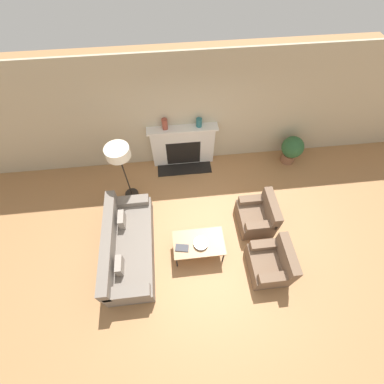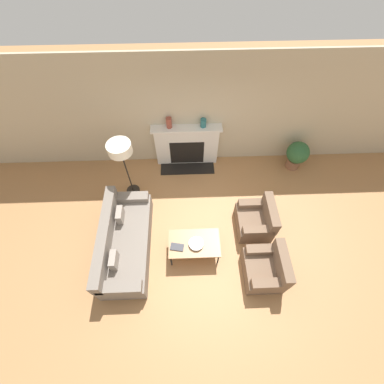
{
  "view_description": "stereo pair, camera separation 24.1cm",
  "coord_description": "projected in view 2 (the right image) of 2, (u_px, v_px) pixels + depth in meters",
  "views": [
    {
      "loc": [
        -0.52,
        -2.17,
        5.3
      ],
      "look_at": [
        -0.16,
        1.12,
        0.45
      ],
      "focal_mm": 24.0,
      "sensor_mm": 36.0,
      "label": 1
    },
    {
      "loc": [
        -0.28,
        -2.19,
        5.3
      ],
      "look_at": [
        -0.16,
        1.12,
        0.45
      ],
      "focal_mm": 24.0,
      "sensor_mm": 36.0,
      "label": 2
    }
  ],
  "objects": [
    {
      "name": "floor_lamp",
      "position": [
        120.0,
        151.0,
        5.28
      ],
      "size": [
        0.5,
        0.5,
        1.62
      ],
      "color": "black",
      "rests_on": "ground_plane"
    },
    {
      "name": "armchair_far",
      "position": [
        257.0,
        220.0,
        5.64
      ],
      "size": [
        0.74,
        0.84,
        0.79
      ],
      "rotation": [
        0.0,
        0.0,
        -1.57
      ],
      "color": "brown",
      "rests_on": "ground_plane"
    },
    {
      "name": "couch",
      "position": [
        124.0,
        242.0,
        5.35
      ],
      "size": [
        0.92,
        2.16,
        0.81
      ],
      "rotation": [
        0.0,
        0.0,
        1.57
      ],
      "color": "slate",
      "rests_on": "ground_plane"
    },
    {
      "name": "book",
      "position": [
        177.0,
        247.0,
        5.1
      ],
      "size": [
        0.29,
        0.2,
        0.02
      ],
      "rotation": [
        0.0,
        0.0,
        -0.19
      ],
      "color": "#38383D",
      "rests_on": "coffee_table"
    },
    {
      "name": "coffee_table",
      "position": [
        194.0,
        244.0,
        5.19
      ],
      "size": [
        1.03,
        0.62,
        0.46
      ],
      "color": "olive",
      "rests_on": "ground_plane"
    },
    {
      "name": "armchair_near",
      "position": [
        266.0,
        269.0,
        5.03
      ],
      "size": [
        0.74,
        0.84,
        0.79
      ],
      "rotation": [
        0.0,
        0.0,
        -1.57
      ],
      "color": "brown",
      "rests_on": "ground_plane"
    },
    {
      "name": "ground_plane",
      "position": [
        201.0,
        246.0,
        5.61
      ],
      "size": [
        18.0,
        18.0,
        0.0
      ],
      "primitive_type": "plane",
      "color": "#A87547"
    },
    {
      "name": "mantel_vase_left",
      "position": [
        169.0,
        123.0,
        5.9
      ],
      "size": [
        0.13,
        0.13,
        0.26
      ],
      "color": "brown",
      "rests_on": "fireplace"
    },
    {
      "name": "wall_back",
      "position": [
        197.0,
        114.0,
        5.88
      ],
      "size": [
        18.0,
        0.06,
        2.9
      ],
      "color": "#BCAD8E",
      "rests_on": "ground_plane"
    },
    {
      "name": "mantel_vase_center_left",
      "position": [
        203.0,
        123.0,
        5.94
      ],
      "size": [
        0.14,
        0.14,
        0.21
      ],
      "color": "#28666B",
      "rests_on": "fireplace"
    },
    {
      "name": "bowl",
      "position": [
        196.0,
        244.0,
        5.11
      ],
      "size": [
        0.3,
        0.3,
        0.06
      ],
      "color": "silver",
      "rests_on": "coffee_table"
    },
    {
      "name": "fireplace",
      "position": [
        187.0,
        146.0,
        6.51
      ],
      "size": [
        1.69,
        0.59,
        1.2
      ],
      "color": "silver",
      "rests_on": "ground_plane"
    },
    {
      "name": "potted_plant",
      "position": [
        297.0,
        154.0,
        6.52
      ],
      "size": [
        0.56,
        0.56,
        0.8
      ],
      "color": "brown",
      "rests_on": "ground_plane"
    }
  ]
}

